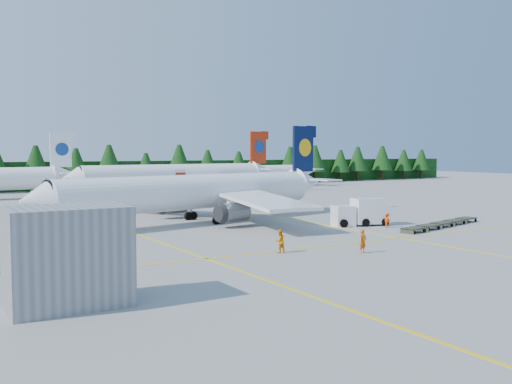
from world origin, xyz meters
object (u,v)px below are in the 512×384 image
airliner_red (172,176)px  service_truck (361,212)px  airliner_navy (189,193)px  airstairs (59,226)px

airliner_red → service_truck: (1.17, -49.41, -2.19)m
airliner_navy → airliner_red: airliner_red is taller
airliner_navy → airstairs: (-14.64, -2.03, -2.52)m
airliner_red → airstairs: bearing=-131.9°
airliner_navy → airliner_red: size_ratio=0.93×
airliner_navy → airliner_red: bearing=58.4°
service_truck → airliner_navy: bearing=159.3°
airliner_red → service_truck: airliner_red is taller
service_truck → airliner_red: bearing=107.5°
airliner_navy → service_truck: airliner_navy is taller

